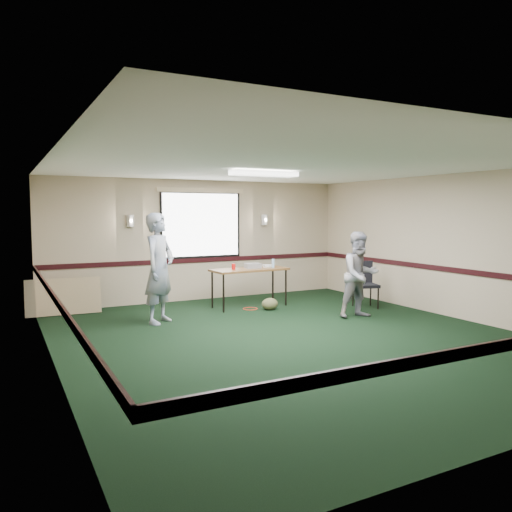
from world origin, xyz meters
name	(u,v)px	position (x,y,z in m)	size (l,w,h in m)	color
ground	(294,338)	(0.00, 0.00, 0.00)	(8.00, 8.00, 0.00)	black
room_shell	(236,233)	(0.00, 2.12, 1.58)	(8.00, 8.02, 8.00)	tan
folding_table	(250,271)	(0.56, 2.67, 0.75)	(1.65, 0.73, 0.81)	#4E2F16
projector	(253,266)	(0.66, 2.72, 0.86)	(0.31, 0.26, 0.10)	gray
game_console	(268,266)	(1.06, 2.76, 0.83)	(0.20, 0.16, 0.05)	silver
red_cup	(234,267)	(0.20, 2.68, 0.87)	(0.08, 0.08, 0.12)	red
water_bottle	(273,263)	(1.08, 2.58, 0.90)	(0.06, 0.06, 0.19)	#8EBDE8
duffel_bag	(270,304)	(0.77, 2.18, 0.12)	(0.35, 0.26, 0.24)	#4C4C2B
cable_coil	(250,309)	(0.46, 2.43, 0.01)	(0.30, 0.30, 0.02)	red
folded_table	(64,297)	(-3.00, 3.60, 0.35)	(1.38, 0.06, 0.71)	tan
conference_chair	(364,280)	(2.68, 1.56, 0.56)	(0.59, 0.61, 0.96)	black
person_left	(159,268)	(-1.55, 2.04, 0.99)	(0.72, 0.47, 1.97)	#465F9A
person_right	(360,275)	(1.93, 0.77, 0.81)	(0.79, 0.61, 1.62)	#7F90C5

